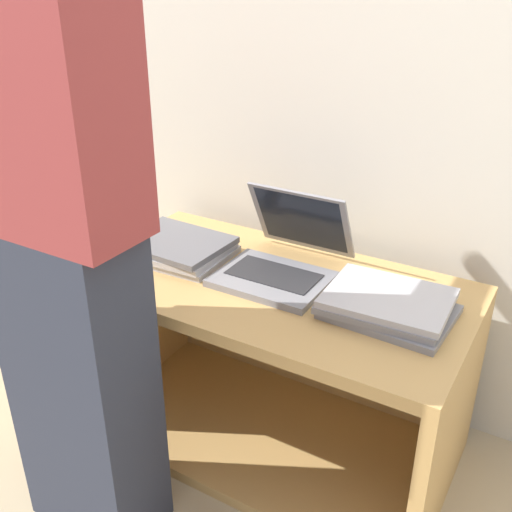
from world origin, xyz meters
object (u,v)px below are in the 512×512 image
laptop_open (282,259)px  laptop_stack_right (388,305)px  person (58,210)px  laptop_stack_left (177,248)px

laptop_open → laptop_stack_right: bearing=-9.6°
laptop_open → person: bearing=-115.6°
laptop_open → laptop_stack_right: 0.34m
laptop_stack_right → laptop_stack_left: bearing=-179.8°
laptop_open → laptop_stack_left: laptop_open is taller
laptop_stack_right → person: (-0.60, -0.49, 0.30)m
laptop_open → person: size_ratio=0.20×
laptop_stack_right → person: size_ratio=0.19×
person → laptop_open: bearing=64.4°
laptop_stack_left → laptop_stack_right: same height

